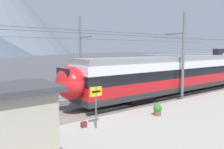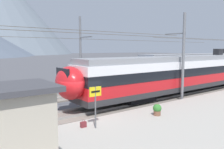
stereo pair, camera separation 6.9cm
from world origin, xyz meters
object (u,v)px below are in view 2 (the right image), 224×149
train_far_track (207,64)px  handbag_beside_passenger (53,137)px  passenger_walking (27,123)px  potted_plant_platform_edge (157,109)px  handbag_near_sign (83,124)px  catenary_mast_far_side (81,53)px  train_near_platform (193,71)px  catenary_mast_mid (182,56)px  platform_sign (95,98)px

train_far_track → handbag_beside_passenger: size_ratio=82.55×
train_far_track → passenger_walking: train_far_track is taller
train_far_track → potted_plant_platform_edge: size_ratio=40.24×
handbag_beside_passenger → handbag_near_sign: (1.96, 0.58, 0.03)m
handbag_beside_passenger → catenary_mast_far_side: bearing=55.4°
handbag_beside_passenger → passenger_walking: bearing=172.2°
train_near_platform → handbag_beside_passenger: (-16.76, -3.89, -1.75)m
catenary_mast_mid → handbag_beside_passenger: size_ratio=110.51×
train_near_platform → catenary_mast_mid: 4.90m
train_far_track → catenary_mast_mid: 17.96m
train_near_platform → platform_sign: bearing=-165.2°
passenger_walking → handbag_beside_passenger: size_ratio=4.71×
passenger_walking → handbag_beside_passenger: bearing=-7.8°
train_near_platform → potted_plant_platform_edge: size_ratio=39.93×
handbag_near_sign → potted_plant_platform_edge: size_ratio=0.58×
platform_sign → handbag_near_sign: 1.62m
catenary_mast_far_side → handbag_beside_passenger: 14.49m
handbag_near_sign → train_near_platform: bearing=12.6°
train_far_track → platform_sign: size_ratio=13.35×
catenary_mast_mid → train_near_platform: bearing=22.0°
handbag_near_sign → handbag_beside_passenger: bearing=-163.6°
handbag_near_sign → potted_plant_platform_edge: bearing=-10.4°
train_near_platform → handbag_near_sign: (-14.81, -3.31, -1.71)m
handbag_beside_passenger → potted_plant_platform_edge: (6.77, -0.30, 0.28)m
catenary_mast_far_side → platform_sign: size_ratio=17.88×
catenary_mast_far_side → handbag_near_sign: (-6.00, -10.97, -3.61)m
catenary_mast_far_side → platform_sign: 12.91m
catenary_mast_mid → handbag_beside_passenger: (-12.50, -2.17, -3.47)m
catenary_mast_mid → passenger_walking: catenary_mast_mid is taller
catenary_mast_mid → passenger_walking: size_ratio=23.46×
train_near_platform → handbag_beside_passenger: train_near_platform is taller
train_near_platform → platform_sign: (-14.35, -3.80, -0.24)m
catenary_mast_far_side → platform_sign: catenary_mast_far_side is taller
catenary_mast_far_side → catenary_mast_mid: bearing=-64.1°
potted_plant_platform_edge → train_near_platform: bearing=22.7°
potted_plant_platform_edge → catenary_mast_mid: bearing=23.3°
passenger_walking → handbag_near_sign: size_ratio=3.95×
handbag_near_sign → passenger_walking: bearing=-171.9°
passenger_walking → potted_plant_platform_edge: 7.86m
train_near_platform → handbag_near_sign: 15.27m
train_near_platform → potted_plant_platform_edge: train_near_platform is taller
catenary_mast_far_side → handbag_beside_passenger: bearing=-124.6°
train_near_platform → catenary_mast_far_side: size_ratio=0.74×
catenary_mast_mid → potted_plant_platform_edge: catenary_mast_mid is taller
catenary_mast_far_side → handbag_near_sign: 13.01m
catenary_mast_mid → platform_sign: size_ratio=17.88×
handbag_beside_passenger → handbag_near_sign: bearing=16.4°
handbag_beside_passenger → train_near_platform: bearing=13.1°
catenary_mast_far_side → handbag_beside_passenger: catenary_mast_far_side is taller
passenger_walking → potted_plant_platform_edge: size_ratio=2.30×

